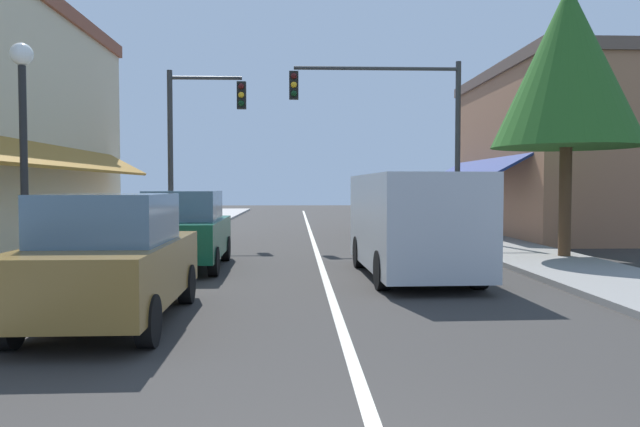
{
  "coord_description": "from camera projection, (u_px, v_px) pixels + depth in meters",
  "views": [
    {
      "loc": [
        -0.61,
        -3.05,
        1.87
      ],
      "look_at": [
        0.07,
        13.76,
        1.13
      ],
      "focal_mm": 34.51,
      "sensor_mm": 36.0,
      "label": 1
    }
  ],
  "objects": [
    {
      "name": "sidewalk_right",
      "position": [
        471.0,
        239.0,
        21.34
      ],
      "size": [
        2.6,
        56.0,
        0.12
      ],
      "primitive_type": "cube",
      "color": "gray",
      "rests_on": "ground"
    },
    {
      "name": "tree_right_near",
      "position": [
        567.0,
        66.0,
        15.31
      ],
      "size": [
        3.69,
        3.69,
        6.91
      ],
      "color": "#4C331E",
      "rests_on": "ground"
    },
    {
      "name": "ground_plane",
      "position": [
        313.0,
        241.0,
        21.12
      ],
      "size": [
        80.0,
        80.0,
        0.0
      ],
      "primitive_type": "plane",
      "color": "#33302D"
    },
    {
      "name": "lane_center_stripe",
      "position": [
        313.0,
        241.0,
        21.12
      ],
      "size": [
        0.14,
        52.0,
        0.01
      ],
      "primitive_type": "cube",
      "color": "silver",
      "rests_on": "ground"
    },
    {
      "name": "traffic_signal_mast_arm",
      "position": [
        401.0,
        118.0,
        20.26
      ],
      "size": [
        5.69,
        0.5,
        6.01
      ],
      "color": "#333333",
      "rests_on": "ground"
    },
    {
      "name": "storefront_right_block",
      "position": [
        553.0,
        152.0,
        23.34
      ],
      "size": [
        6.13,
        10.2,
        6.32
      ],
      "color": "#9E6B4C",
      "rests_on": "ground"
    },
    {
      "name": "parked_car_second_left",
      "position": [
        185.0,
        230.0,
        14.02
      ],
      "size": [
        1.85,
        4.13,
        1.77
      ],
      "rotation": [
        0.0,
        0.0,
        0.02
      ],
      "color": "#0F4C33",
      "rests_on": "ground"
    },
    {
      "name": "street_lamp_left_near",
      "position": [
        23.0,
        125.0,
        9.88
      ],
      "size": [
        0.36,
        0.36,
        4.17
      ],
      "color": "black",
      "rests_on": "ground"
    },
    {
      "name": "traffic_signal_left_corner",
      "position": [
        195.0,
        130.0,
        20.56
      ],
      "size": [
        2.65,
        0.5,
        5.75
      ],
      "color": "#333333",
      "rests_on": "ground"
    },
    {
      "name": "parked_car_nearest_left",
      "position": [
        111.0,
        259.0,
        8.38
      ],
      "size": [
        1.82,
        4.12,
        1.77
      ],
      "rotation": [
        0.0,
        0.0,
        0.01
      ],
      "color": "brown",
      "rests_on": "ground"
    },
    {
      "name": "van_in_lane",
      "position": [
        412.0,
        222.0,
        12.68
      ],
      "size": [
        2.11,
        5.23,
        2.12
      ],
      "rotation": [
        0.0,
        0.0,
        0.03
      ],
      "color": "#B2B7BC",
      "rests_on": "ground"
    },
    {
      "name": "sidewalk_left",
      "position": [
        152.0,
        240.0,
        20.89
      ],
      "size": [
        2.6,
        56.0,
        0.12
      ],
      "primitive_type": "cube",
      "color": "#A39E99",
      "rests_on": "ground"
    }
  ]
}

